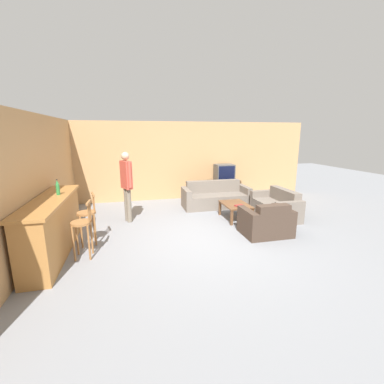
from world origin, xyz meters
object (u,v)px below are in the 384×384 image
Objects in this scene: armchair_near at (266,223)px; tv at (224,172)px; couch_far at (215,197)px; book_on_table at (239,205)px; coffee_table at (236,206)px; person_by_window at (127,182)px; bar_chair_mid at (88,217)px; tv_unit at (224,189)px; bar_chair_near at (83,228)px; bottle at (58,188)px; loveseat_right at (276,207)px.

armchair_near is 1.63× the size of tv.
couch_far is 1.49m from book_on_table.
coffee_table is 0.53× the size of person_by_window.
bar_chair_mid is 5.01m from tv_unit.
person_by_window is at bearing -151.73° from tv.
bar_chair_near reaches higher than tv_unit.
bottle is at bearing -145.96° from tv_unit.
bar_chair_mid is at bearing 4.71° from bottle.
bar_chair_near is at bearing -161.79° from book_on_table.
person_by_window reaches higher than armchair_near.
tv_unit is (0.50, 2.21, -0.04)m from coffee_table.
book_on_table is at bearing 103.43° from armchair_near.
person_by_window is at bearing -151.69° from tv_unit.
armchair_near is 3.42× the size of bottle.
book_on_table is (0.00, -0.22, 0.07)m from coffee_table.
tv is (4.01, 3.58, 0.34)m from bar_chair_near.
tv reaches higher than loveseat_right.
coffee_table is at bearing 12.50° from bar_chair_mid.
loveseat_right is 2.34× the size of tv.
loveseat_right is 4.91× the size of bottle.
person_by_window reaches higher than book_on_table.
book_on_table is (3.52, 1.16, -0.14)m from bar_chair_near.
loveseat_right is at bearing 7.22° from book_on_table.
coffee_table is at bearing 101.10° from armchair_near.
couch_far is 1.13m from tv_unit.
book_on_table is (3.99, 0.60, -0.78)m from bottle.
coffee_table is at bearing -9.64° from person_by_window.
coffee_table is at bearing 11.60° from bottle.
armchair_near is 1.21m from coffee_table.
bar_chair_near is at bearing -164.41° from loveseat_right.
tv is at bearing 34.01° from bottle.
armchair_near is at bearing -129.67° from loveseat_right.
armchair_near is 1.45m from loveseat_right.
couch_far is at bearing -123.35° from tv_unit.
bar_chair_near reaches higher than couch_far.
couch_far reaches higher than tv_unit.
armchair_near is 1.10× the size of coffee_table.
tv is at bearing -90.00° from tv_unit.
book_on_table is at bearing -172.78° from loveseat_right.
bar_chair_mid is 3.97m from couch_far.
bar_chair_near is 0.59m from bar_chair_mid.
loveseat_right is 2.45m from tv.
bar_chair_near is 5.39m from tv.
tv_unit reaches higher than book_on_table.
tv is (0.27, 3.39, 0.62)m from armchair_near.
couch_far is at bearing 95.59° from coffee_table.
person_by_window is (1.25, 1.28, -0.19)m from bottle.
armchair_near is (0.36, -2.45, 0.00)m from couch_far.
person_by_window is at bearing 166.05° from book_on_table.
bottle is (-3.86, -2.08, 0.93)m from couch_far.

